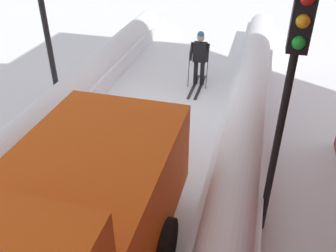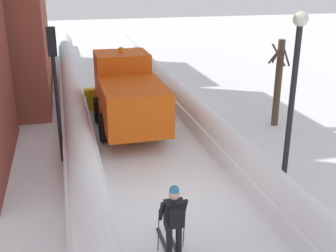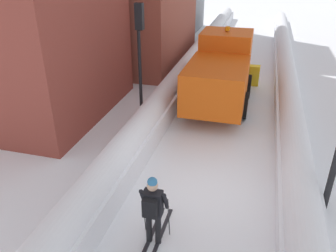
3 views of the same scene
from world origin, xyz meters
name	(u,v)px [view 1 (image 1 of 3)]	position (x,y,z in m)	size (l,w,h in m)	color
skier	(200,56)	(-0.77, -2.25, 1.00)	(0.62, 1.80, 1.81)	black
traffic_light_pole	(290,80)	(-3.11, 3.71, 3.13)	(0.28, 0.42, 4.47)	black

